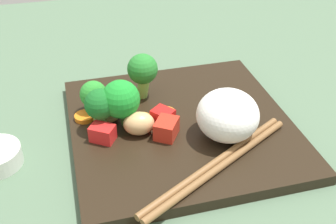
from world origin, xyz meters
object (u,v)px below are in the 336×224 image
Objects in this scene: square_plate at (181,127)px; chopstick_pair at (218,165)px; rice_mound at (228,115)px; broccoli_floret_3 at (94,95)px; carrot_slice_2 at (166,114)px.

chopstick_pair reaches higher than square_plate.
chopstick_pair is (1.76, -9.59, 1.18)cm from square_plate.
rice_mound is 0.37× the size of chopstick_pair.
square_plate is at bearing -25.27° from broccoli_floret_3.
broccoli_floret_3 is 0.22× the size of chopstick_pair.
broccoli_floret_3 is at bearing 100.59° from chopstick_pair.
rice_mound reaches higher than broccoli_floret_3.
rice_mound reaches higher than carrot_slice_2.
rice_mound is 3.00× the size of carrot_slice_2.
square_plate is at bearing 70.48° from chopstick_pair.
rice_mound is 1.69× the size of broccoli_floret_3.
carrot_slice_2 is (-6.41, 6.02, -2.79)cm from rice_mound.
carrot_slice_2 is at bearing -19.20° from broccoli_floret_3.
carrot_slice_2 is 11.99cm from chopstick_pair.
chopstick_pair reaches higher than carrot_slice_2.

